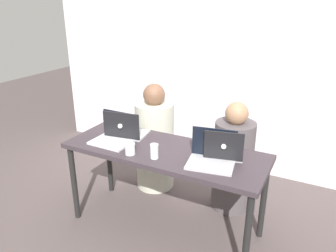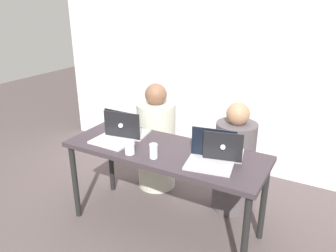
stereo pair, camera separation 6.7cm
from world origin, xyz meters
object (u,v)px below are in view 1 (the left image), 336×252
(laptop_front_right, at_px, (212,156))
(laptop_back_right, at_px, (224,151))
(person_on_right, at_px, (233,163))
(laptop_back_left, at_px, (126,131))
(laptop_front_left, at_px, (114,135))
(water_glass_left, at_px, (130,150))
(water_glass_center, at_px, (154,152))
(person_on_left, at_px, (155,143))

(laptop_front_right, relative_size, laptop_back_right, 1.11)
(person_on_right, distance_m, laptop_back_left, 1.04)
(laptop_front_left, relative_size, laptop_front_right, 0.88)
(water_glass_left, bearing_deg, laptop_back_right, 23.67)
(water_glass_center, bearing_deg, laptop_front_left, 165.31)
(laptop_front_left, height_order, laptop_back_right, laptop_front_left)
(laptop_front_left, distance_m, laptop_back_left, 0.14)
(person_on_right, relative_size, water_glass_center, 9.26)
(person_on_left, height_order, laptop_front_right, person_on_left)
(person_on_right, relative_size, water_glass_left, 12.03)
(laptop_back_left, relative_size, laptop_back_right, 1.09)
(person_on_left, relative_size, water_glass_left, 12.80)
(laptop_front_right, xyz_separation_m, laptop_back_right, (0.05, 0.14, -0.00))
(laptop_back_right, bearing_deg, water_glass_left, 10.67)
(laptop_front_left, distance_m, water_glass_left, 0.30)
(laptop_back_left, bearing_deg, person_on_left, -99.99)
(water_glass_center, bearing_deg, person_on_right, 61.07)
(laptop_front_right, height_order, water_glass_center, laptop_front_right)
(person_on_right, bearing_deg, water_glass_left, 57.30)
(water_glass_left, height_order, water_glass_center, water_glass_center)
(laptop_back_left, relative_size, water_glass_center, 3.23)
(water_glass_center, bearing_deg, laptop_back_left, 149.82)
(laptop_front_left, xyz_separation_m, laptop_front_right, (0.88, 0.01, 0.00))
(person_on_left, distance_m, laptop_back_right, 1.06)
(laptop_front_left, distance_m, laptop_back_right, 0.94)
(laptop_back_left, bearing_deg, laptop_front_left, 71.08)
(water_glass_center, bearing_deg, laptop_back_right, 29.60)
(person_on_right, relative_size, laptop_front_right, 2.81)
(person_on_right, height_order, laptop_back_right, person_on_right)
(laptop_front_right, xyz_separation_m, water_glass_left, (-0.62, -0.16, -0.01))
(person_on_right, distance_m, water_glass_center, 0.92)
(laptop_front_right, relative_size, water_glass_center, 3.30)
(laptop_front_left, relative_size, laptop_back_right, 0.98)
(person_on_left, distance_m, water_glass_left, 0.86)
(laptop_back_right, relative_size, water_glass_left, 3.86)
(person_on_left, relative_size, water_glass_center, 9.86)
(laptop_back_right, xyz_separation_m, water_glass_center, (-0.47, -0.26, -0.00))
(person_on_right, bearing_deg, laptop_back_left, 35.86)
(laptop_back_right, bearing_deg, water_glass_center, 16.60)
(laptop_back_left, height_order, water_glass_center, laptop_back_left)
(laptop_back_left, xyz_separation_m, laptop_back_right, (0.90, 0.01, -0.00))
(laptop_front_left, distance_m, water_glass_center, 0.48)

